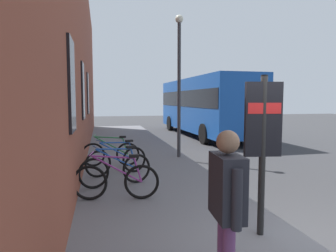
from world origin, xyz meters
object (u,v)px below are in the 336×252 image
(bicycle_under_window, at_px, (116,169))
(pedestrian_crossing_street, at_px, (227,198))
(city_bus, at_px, (203,103))
(street_lamp, at_px, (179,74))
(bicycle_mid_rack, at_px, (117,161))
(bicycle_end_of_row, at_px, (116,181))
(bicycle_far_end, at_px, (111,153))
(transit_info_sign, at_px, (263,130))

(bicycle_under_window, distance_m, pedestrian_crossing_street, 4.52)
(city_bus, xyz_separation_m, street_lamp, (-6.88, 3.30, 1.14))
(bicycle_mid_rack, xyz_separation_m, city_bus, (8.99, -5.59, 1.41))
(bicycle_end_of_row, relative_size, street_lamp, 0.36)
(bicycle_far_end, height_order, street_lamp, street_lamp)
(transit_info_sign, distance_m, pedestrian_crossing_street, 1.78)
(bicycle_under_window, bearing_deg, street_lamp, -36.61)
(bicycle_end_of_row, distance_m, bicycle_under_window, 1.02)
(bicycle_under_window, bearing_deg, pedestrian_crossing_street, -168.60)
(bicycle_under_window, height_order, pedestrian_crossing_street, pedestrian_crossing_street)
(transit_info_sign, bearing_deg, city_bus, -15.54)
(pedestrian_crossing_street, xyz_separation_m, street_lamp, (7.56, -1.48, 1.88))
(street_lamp, bearing_deg, bicycle_under_window, 143.39)
(bicycle_under_window, relative_size, pedestrian_crossing_street, 0.99)
(bicycle_under_window, xyz_separation_m, transit_info_sign, (-3.11, -2.00, 1.21))
(bicycle_mid_rack, distance_m, pedestrian_crossing_street, 5.55)
(bicycle_under_window, relative_size, bicycle_far_end, 0.98)
(transit_info_sign, relative_size, pedestrian_crossing_street, 1.38)
(bicycle_mid_rack, bearing_deg, bicycle_under_window, 175.93)
(bicycle_end_of_row, height_order, city_bus, city_bus)
(bicycle_mid_rack, bearing_deg, bicycle_end_of_row, 176.48)
(transit_info_sign, bearing_deg, pedestrian_crossing_street, 138.79)
(bicycle_under_window, distance_m, street_lamp, 4.71)
(bicycle_mid_rack, relative_size, bicycle_far_end, 0.95)
(bicycle_under_window, distance_m, city_bus, 11.63)
(street_lamp, bearing_deg, pedestrian_crossing_street, 168.94)
(transit_info_sign, distance_m, city_bus, 13.66)
(street_lamp, bearing_deg, bicycle_end_of_row, 150.11)
(bicycle_end_of_row, height_order, bicycle_far_end, same)
(bicycle_mid_rack, bearing_deg, bicycle_far_end, 6.43)
(bicycle_end_of_row, bearing_deg, bicycle_far_end, -0.01)
(bicycle_mid_rack, xyz_separation_m, bicycle_far_end, (1.13, 0.13, 0.00))
(street_lamp, bearing_deg, city_bus, -25.64)
(bicycle_under_window, relative_size, transit_info_sign, 0.72)
(pedestrian_crossing_street, bearing_deg, bicycle_under_window, 11.40)
(bicycle_end_of_row, xyz_separation_m, street_lamp, (4.20, -2.41, 2.55))
(bicycle_mid_rack, bearing_deg, city_bus, -31.84)
(transit_info_sign, bearing_deg, bicycle_far_end, 21.18)
(bicycle_mid_rack, height_order, pedestrian_crossing_street, pedestrian_crossing_street)
(transit_info_sign, bearing_deg, bicycle_end_of_row, 44.56)
(bicycle_mid_rack, bearing_deg, street_lamp, -47.19)
(bicycle_far_end, distance_m, pedestrian_crossing_street, 6.68)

